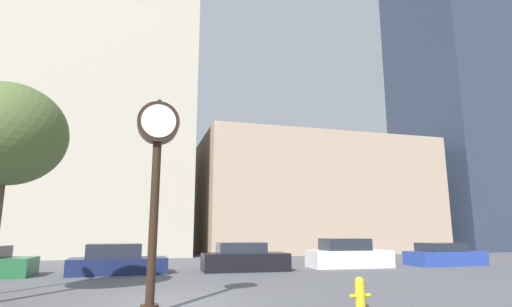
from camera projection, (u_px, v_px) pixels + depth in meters
The scene contains 11 objects.
ground_plane at pixel (171, 302), 10.66m from camera, with size 200.00×200.00×0.00m, color #515156.
building_tall_tower at pixel (105, 23), 35.88m from camera, with size 15.45×12.00×40.48m.
building_storefront_row at pixel (311, 197), 38.24m from camera, with size 21.14×12.00×10.26m.
building_glass_modern at pixel (456, 95), 45.39m from camera, with size 10.50×12.00×34.10m.
street_clock at pixel (157, 160), 9.81m from camera, with size 1.02×0.63×5.16m.
car_navy at pixel (117, 261), 17.80m from camera, with size 4.26×1.99×1.32m.
car_black at pixel (244, 259), 19.20m from camera, with size 4.17×1.99×1.34m.
car_white at pixel (348, 255), 21.08m from camera, with size 4.35×2.16×1.49m.
car_blue at pixel (444, 256), 22.34m from camera, with size 4.30×1.97×1.23m.
fire_hydrant_near at pixel (360, 293), 9.60m from camera, with size 0.54×0.24×0.79m.
bare_tree at pixel (7, 134), 11.31m from camera, with size 3.25×3.25×6.05m.
Camera 1 is at (-0.86, -11.43, 1.87)m, focal length 28.00 mm.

